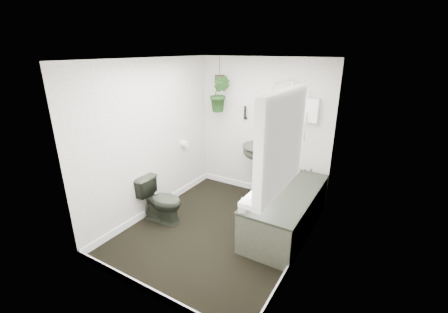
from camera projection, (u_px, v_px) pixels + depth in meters
The scene contains 22 objects.
floor at pixel (219, 230), 4.25m from camera, with size 2.30×2.80×0.02m, color black.
ceiling at pixel (217, 58), 3.46m from camera, with size 2.30×2.80×0.02m, color white.
wall_back at pixel (262, 129), 4.99m from camera, with size 2.30×0.02×2.30m, color white.
wall_front at pixel (136, 197), 2.71m from camera, with size 2.30×0.02×2.30m, color white.
wall_left at pixel (151, 139), 4.41m from camera, with size 0.02×2.80×2.30m, color white.
wall_right at pixel (307, 170), 3.30m from camera, with size 0.02×2.80×2.30m, color white.
skirting at pixel (219, 226), 4.23m from camera, with size 2.30×2.80×0.10m, color white.
bathtub at pixel (286, 210), 4.17m from camera, with size 0.72×1.72×0.58m, color #252A20, non-canonical shape.
bath_screen at pixel (281, 131), 4.38m from camera, with size 0.04×0.72×1.40m, color silver, non-canonical shape.
shower_box at pixel (312, 111), 4.42m from camera, with size 0.20×0.10×0.35m, color white.
oval_mirror at pixel (268, 109), 4.80m from camera, with size 0.46×0.03×0.62m, color beige.
wall_sconce at pixel (245, 113), 5.02m from camera, with size 0.04×0.04×0.22m, color black.
toilet_roll_holder at pixel (185, 144), 5.03m from camera, with size 0.11×0.11×0.11m, color white.
window_recess at pixel (282, 142), 2.59m from camera, with size 0.08×1.00×0.90m, color white.
window_sill at pixel (272, 184), 2.77m from camera, with size 0.18×1.00×0.04m, color white.
window_blinds at pixel (277, 141), 2.62m from camera, with size 0.01×0.86×0.76m, color white.
toilet at pixel (161, 200), 4.36m from camera, with size 0.37×0.65×0.66m, color #252A20.
pedestal_sink at pixel (259, 173), 4.94m from camera, with size 0.56×0.48×0.96m, color #252A20, non-canonical shape.
sill_plant at pixel (274, 165), 2.84m from camera, with size 0.21×0.18×0.24m, color black.
hanging_plant at pixel (220, 94), 4.96m from camera, with size 0.33×0.27×0.61m, color black.
soap_bottle at pixel (242, 205), 3.54m from camera, with size 0.08×0.09×0.19m, color #2D2523.
hanging_pot at pixel (220, 79), 4.88m from camera, with size 0.16×0.16×0.12m, color black.
Camera 1 is at (1.92, -3.09, 2.42)m, focal length 24.00 mm.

